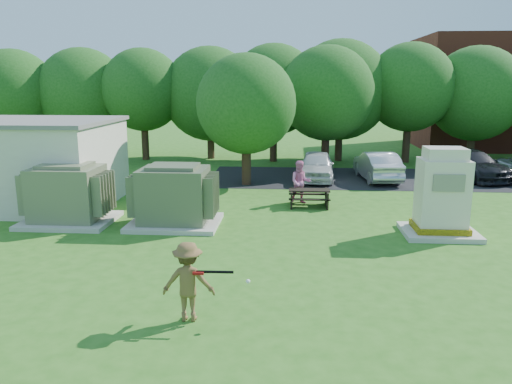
# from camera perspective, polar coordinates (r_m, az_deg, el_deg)

# --- Properties ---
(ground) EXTENTS (120.00, 120.00, 0.00)m
(ground) POSITION_cam_1_polar(r_m,az_deg,el_deg) (12.61, -1.33, -9.73)
(ground) COLOR #2D6619
(ground) RESTS_ON ground
(parking_strip) EXTENTS (20.00, 6.00, 0.01)m
(parking_strip) POSITION_cam_1_polar(r_m,az_deg,el_deg) (26.23, 17.01, 1.46)
(parking_strip) COLOR #232326
(parking_strip) RESTS_ON ground
(transformer_left) EXTENTS (3.00, 2.40, 2.07)m
(transformer_left) POSITION_cam_1_polar(r_m,az_deg,el_deg) (18.23, -20.71, -0.36)
(transformer_left) COLOR beige
(transformer_left) RESTS_ON ground
(transformer_right) EXTENTS (3.00, 2.40, 2.07)m
(transformer_right) POSITION_cam_1_polar(r_m,az_deg,el_deg) (17.02, -9.32, -0.58)
(transformer_right) COLOR beige
(transformer_right) RESTS_ON ground
(generator_cabinet) EXTENTS (2.29, 1.87, 2.79)m
(generator_cabinet) POSITION_cam_1_polar(r_m,az_deg,el_deg) (16.69, 20.46, -0.58)
(generator_cabinet) COLOR beige
(generator_cabinet) RESTS_ON ground
(picnic_table) EXTENTS (1.58, 1.19, 0.68)m
(picnic_table) POSITION_cam_1_polar(r_m,az_deg,el_deg) (19.54, 6.09, -0.43)
(picnic_table) COLOR black
(picnic_table) RESTS_ON ground
(batter) EXTENTS (1.09, 0.65, 1.65)m
(batter) POSITION_cam_1_polar(r_m,az_deg,el_deg) (10.31, -7.75, -10.10)
(batter) COLOR brown
(batter) RESTS_ON ground
(person_by_generator) EXTENTS (0.76, 0.76, 1.78)m
(person_by_generator) POSITION_cam_1_polar(r_m,az_deg,el_deg) (17.13, 20.60, -1.41)
(person_by_generator) COLOR black
(person_by_generator) RESTS_ON ground
(person_at_picnic) EXTENTS (0.87, 0.70, 1.72)m
(person_at_picnic) POSITION_cam_1_polar(r_m,az_deg,el_deg) (19.95, 5.10, 1.14)
(person_at_picnic) COLOR pink
(person_at_picnic) RESTS_ON ground
(car_white) EXTENTS (1.96, 4.26, 1.42)m
(car_white) POSITION_cam_1_polar(r_m,az_deg,el_deg) (24.90, 6.90, 3.00)
(car_white) COLOR silver
(car_white) RESTS_ON ground
(car_silver_a) EXTENTS (1.94, 4.42, 1.41)m
(car_silver_a) POSITION_cam_1_polar(r_m,az_deg,el_deg) (25.42, 13.68, 2.93)
(car_silver_a) COLOR #B2B3B7
(car_silver_a) RESTS_ON ground
(car_dark) EXTENTS (3.22, 5.24, 1.42)m
(car_dark) POSITION_cam_1_polar(r_m,az_deg,el_deg) (27.36, 23.33, 2.92)
(car_dark) COLOR black
(car_dark) RESTS_ON ground
(batting_equipment) EXTENTS (1.18, 0.25, 0.29)m
(batting_equipment) POSITION_cam_1_polar(r_m,az_deg,el_deg) (10.03, -4.66, -9.31)
(batting_equipment) COLOR black
(batting_equipment) RESTS_ON ground
(tree_row) EXTENTS (41.30, 13.30, 7.30)m
(tree_row) POSITION_cam_1_polar(r_m,az_deg,el_deg) (30.13, 5.42, 11.25)
(tree_row) COLOR #47301E
(tree_row) RESTS_ON ground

